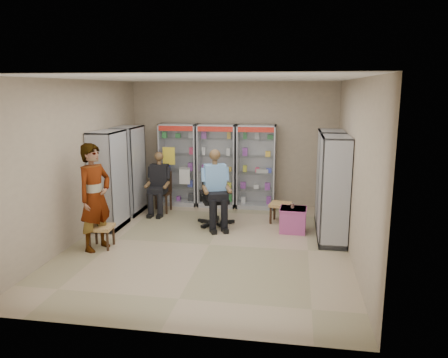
% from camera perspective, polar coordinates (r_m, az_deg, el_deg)
% --- Properties ---
extents(floor, '(6.00, 6.00, 0.00)m').
position_cam_1_polar(floor, '(8.17, -1.91, -8.57)').
color(floor, tan).
rests_on(floor, ground).
extents(room_shell, '(5.02, 6.02, 3.01)m').
position_cam_1_polar(room_shell, '(7.71, -2.01, 5.29)').
color(room_shell, tan).
rests_on(room_shell, ground).
extents(cabinet_back_left, '(0.90, 0.50, 2.00)m').
position_cam_1_polar(cabinet_back_left, '(10.78, -5.89, 1.88)').
color(cabinet_back_left, '#A2A5A9').
rests_on(cabinet_back_left, floor).
extents(cabinet_back_mid, '(0.90, 0.50, 2.00)m').
position_cam_1_polar(cabinet_back_mid, '(10.57, -0.91, 1.75)').
color(cabinet_back_mid, '#A6A8AD').
rests_on(cabinet_back_mid, floor).
extents(cabinet_back_right, '(0.90, 0.50, 2.00)m').
position_cam_1_polar(cabinet_back_right, '(10.44, 4.22, 1.60)').
color(cabinet_back_right, silver).
rests_on(cabinet_back_right, floor).
extents(cabinet_right_far, '(0.90, 0.50, 2.00)m').
position_cam_1_polar(cabinet_right_far, '(9.32, 13.61, 0.06)').
color(cabinet_right_far, '#B9BCC1').
rests_on(cabinet_right_far, floor).
extents(cabinet_right_near, '(0.90, 0.50, 2.00)m').
position_cam_1_polar(cabinet_right_near, '(8.25, 14.13, -1.47)').
color(cabinet_right_near, silver).
rests_on(cabinet_right_near, floor).
extents(cabinet_left_far, '(0.90, 0.50, 2.00)m').
position_cam_1_polar(cabinet_left_far, '(10.20, -12.32, 1.11)').
color(cabinet_left_far, '#ABACB2').
rests_on(cabinet_left_far, floor).
extents(cabinet_left_near, '(0.90, 0.50, 2.00)m').
position_cam_1_polar(cabinet_left_near, '(9.21, -14.82, -0.14)').
color(cabinet_left_near, silver).
rests_on(cabinet_left_near, floor).
extents(wooden_chair, '(0.42, 0.42, 0.94)m').
position_cam_1_polar(wooden_chair, '(10.27, -8.25, -1.69)').
color(wooden_chair, black).
rests_on(wooden_chair, floor).
extents(seated_customer, '(0.44, 0.60, 1.34)m').
position_cam_1_polar(seated_customer, '(10.18, -8.36, -0.66)').
color(seated_customer, black).
rests_on(seated_customer, floor).
extents(office_chair, '(0.84, 0.84, 1.19)m').
position_cam_1_polar(office_chair, '(9.15, -1.14, -2.41)').
color(office_chair, black).
rests_on(office_chair, floor).
extents(seated_shopkeeper, '(0.71, 0.83, 1.52)m').
position_cam_1_polar(seated_shopkeeper, '(9.07, -1.20, -1.49)').
color(seated_shopkeeper, '#6181C1').
rests_on(seated_shopkeeper, floor).
extents(pink_trunk, '(0.53, 0.51, 0.49)m').
position_cam_1_polar(pink_trunk, '(8.92, 9.00, -5.29)').
color(pink_trunk, '#B8498F').
rests_on(pink_trunk, floor).
extents(tea_glass, '(0.07, 0.07, 0.10)m').
position_cam_1_polar(tea_glass, '(8.85, 8.94, -3.45)').
color(tea_glass, '#5B2207').
rests_on(tea_glass, pink_trunk).
extents(woven_stool_a, '(0.50, 0.50, 0.43)m').
position_cam_1_polar(woven_stool_a, '(9.48, 7.38, -4.39)').
color(woven_stool_a, '#A48545').
rests_on(woven_stool_a, floor).
extents(woven_stool_b, '(0.44, 0.44, 0.41)m').
position_cam_1_polar(woven_stool_b, '(8.27, -15.68, -7.25)').
color(woven_stool_b, '#986540').
rests_on(woven_stool_b, floor).
extents(standing_man, '(0.68, 0.82, 1.91)m').
position_cam_1_polar(standing_man, '(8.02, -16.51, -2.28)').
color(standing_man, '#949496').
rests_on(standing_man, floor).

